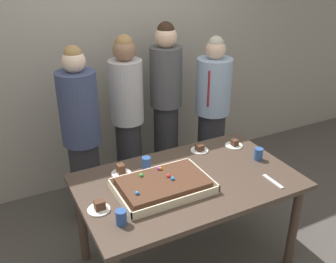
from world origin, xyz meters
TOP-DOWN VIEW (x-y plane):
  - ground_plane at (0.00, 0.00)m, footprint 12.00×12.00m
  - interior_back_panel at (0.00, 1.60)m, footprint 8.00×0.12m
  - party_table at (0.00, 0.00)m, footprint 1.61×0.98m
  - sheet_cake at (-0.22, -0.03)m, footprint 0.67×0.44m
  - plated_slice_near_left at (-0.70, -0.05)m, footprint 0.15×0.15m
  - plated_slice_near_right at (0.31, 0.34)m, footprint 0.15×0.15m
  - plated_slice_far_left at (-0.41, 0.30)m, footprint 0.15×0.15m
  - plated_slice_far_right at (0.62, 0.28)m, footprint 0.15×0.15m
  - drink_cup_nearest at (0.65, -0.00)m, footprint 0.07×0.07m
  - drink_cup_middle at (-0.21, 0.28)m, footprint 0.07×0.07m
  - drink_cup_far_end at (-0.62, -0.25)m, footprint 0.07×0.07m
  - cake_server_utensil at (0.54, -0.31)m, footprint 0.03×0.20m
  - person_serving_front at (0.40, 1.15)m, footprint 0.32×0.32m
  - person_green_shirt_behind at (-0.53, 0.93)m, footprint 0.33×0.33m
  - person_striped_tie_right at (0.84, 0.96)m, footprint 0.35×0.35m
  - person_far_right_suit at (-0.04, 1.10)m, footprint 0.31×0.31m

SIDE VIEW (x-z plane):
  - ground_plane at x=0.00m, z-range 0.00..0.00m
  - party_table at x=0.00m, z-range 0.30..1.10m
  - cake_server_utensil at x=0.54m, z-range 0.80..0.80m
  - plated_slice_far_right at x=0.62m, z-range 0.78..0.84m
  - plated_slice_near_right at x=0.31m, z-range 0.79..0.85m
  - plated_slice_near_left at x=-0.70m, z-range 0.78..0.86m
  - plated_slice_far_left at x=-0.41m, z-range 0.78..0.86m
  - person_striped_tie_right at x=0.84m, z-range 0.02..1.63m
  - sheet_cake at x=-0.22m, z-range 0.78..0.89m
  - drink_cup_nearest at x=0.65m, z-range 0.80..0.90m
  - drink_cup_middle at x=-0.21m, z-range 0.80..0.90m
  - drink_cup_far_end at x=-0.62m, z-range 0.80..0.90m
  - person_green_shirt_behind at x=-0.53m, z-range 0.03..1.69m
  - person_far_right_suit at x=-0.04m, z-range 0.04..1.72m
  - person_serving_front at x=0.40m, z-range 0.05..1.79m
  - interior_back_panel at x=0.00m, z-range 0.00..3.00m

